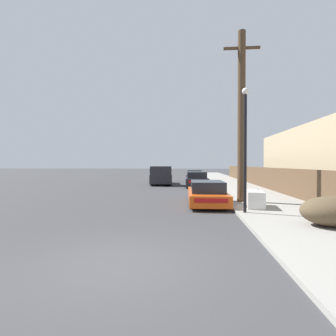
% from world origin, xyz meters
% --- Properties ---
extents(ground_plane, '(220.00, 220.00, 0.00)m').
position_xyz_m(ground_plane, '(0.00, 0.00, 0.00)').
color(ground_plane, '#38383A').
extents(sidewalk_curb, '(4.20, 63.00, 0.12)m').
position_xyz_m(sidewalk_curb, '(5.30, 23.50, 0.06)').
color(sidewalk_curb, gray).
rests_on(sidewalk_curb, ground).
extents(discarded_fridge, '(0.90, 1.64, 0.74)m').
position_xyz_m(discarded_fridge, '(4.21, 6.83, 0.48)').
color(discarded_fridge, silver).
rests_on(discarded_fridge, sidewalk_curb).
extents(parked_sports_car_red, '(1.90, 4.76, 1.18)m').
position_xyz_m(parked_sports_car_red, '(2.19, 8.19, 0.54)').
color(parked_sports_car_red, '#E05114').
rests_on(parked_sports_car_red, ground).
extents(car_parked_mid, '(2.00, 4.42, 1.34)m').
position_xyz_m(car_parked_mid, '(1.86, 18.06, 0.63)').
color(car_parked_mid, black).
rests_on(car_parked_mid, ground).
extents(car_parked_far, '(1.93, 4.65, 1.31)m').
position_xyz_m(car_parked_far, '(1.79, 25.55, 0.62)').
color(car_parked_far, black).
rests_on(car_parked_far, ground).
extents(pickup_truck, '(2.47, 5.39, 1.81)m').
position_xyz_m(pickup_truck, '(-1.52, 20.40, 0.90)').
color(pickup_truck, '#232328').
rests_on(pickup_truck, ground).
extents(utility_pole, '(1.80, 0.39, 8.57)m').
position_xyz_m(utility_pole, '(3.93, 8.52, 4.48)').
color(utility_pole, '#4C3826').
rests_on(utility_pole, sidewalk_curb).
extents(street_lamp, '(0.26, 0.26, 4.85)m').
position_xyz_m(street_lamp, '(3.51, 5.46, 2.93)').
color(street_lamp, black).
rests_on(street_lamp, sidewalk_curb).
extents(brush_pile, '(1.86, 1.42, 0.91)m').
position_xyz_m(brush_pile, '(5.70, 3.38, 0.57)').
color(brush_pile, brown).
rests_on(brush_pile, sidewalk_curb).
extents(wooden_fence, '(0.08, 36.53, 1.63)m').
position_xyz_m(wooden_fence, '(7.25, 17.91, 0.93)').
color(wooden_fence, brown).
rests_on(wooden_fence, sidewalk_curb).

